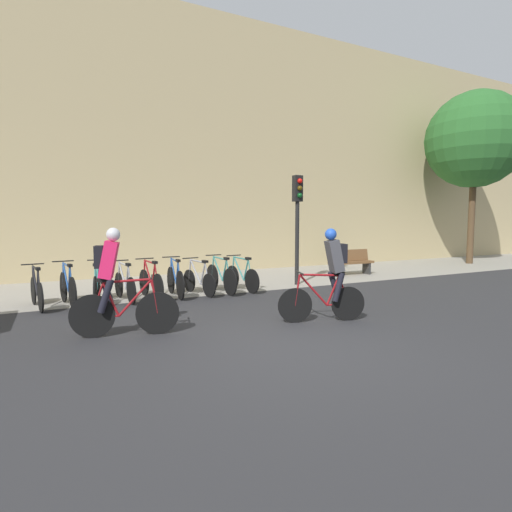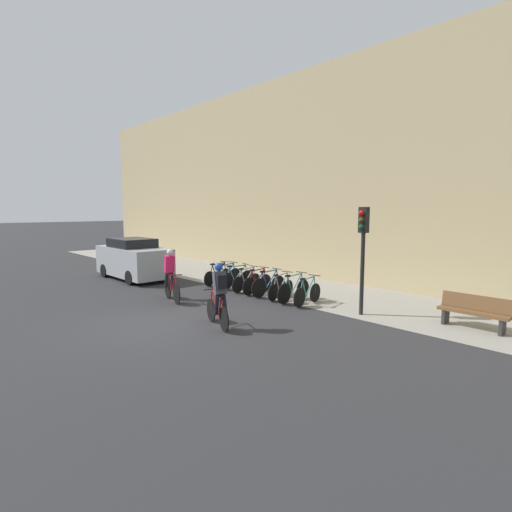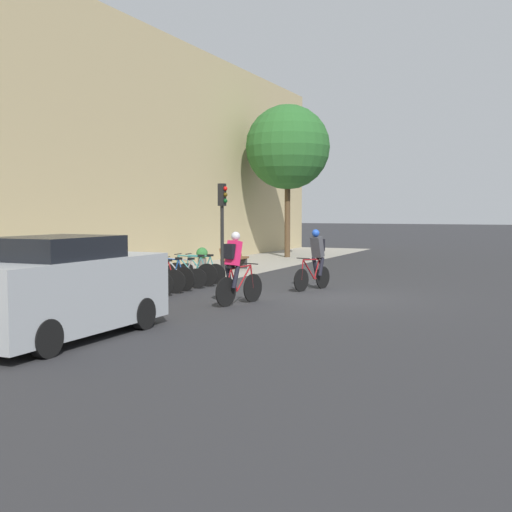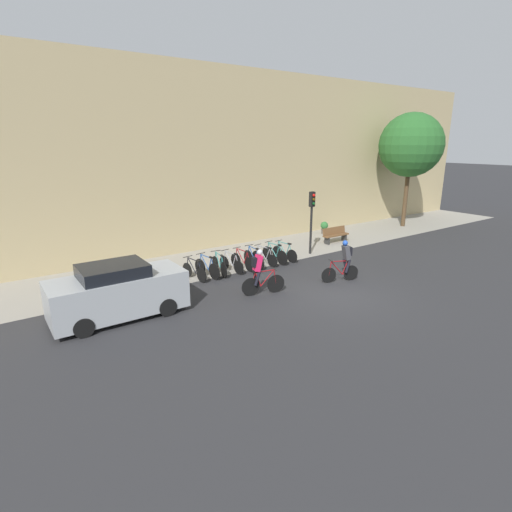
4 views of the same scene
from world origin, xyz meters
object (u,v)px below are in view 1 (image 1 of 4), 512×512
parked_bike_5 (175,280)px  parked_bike_1 (68,288)px  potted_plant (339,257)px  parked_bike_6 (199,280)px  parked_bike_8 (242,277)px  parked_bike_7 (221,277)px  traffic_light_pole (298,209)px  cyclist_grey (331,272)px  parked_bike_2 (97,286)px  bench (350,262)px  parked_bike_0 (37,291)px  parked_bike_3 (125,285)px  parked_bike_4 (151,282)px  cyclist_pink (114,280)px

parked_bike_5 → parked_bike_1: bearing=-180.0°
parked_bike_5 → potted_plant: parked_bike_5 is taller
parked_bike_6 → parked_bike_8: parked_bike_8 is taller
parked_bike_8 → parked_bike_6: bearing=-179.9°
parked_bike_8 → potted_plant: size_ratio=2.08×
parked_bike_1 → parked_bike_7: (3.69, -0.00, -0.00)m
parked_bike_5 → parked_bike_8: 1.85m
parked_bike_5 → parked_bike_8: size_ratio=1.03×
parked_bike_7 → traffic_light_pole: size_ratio=0.54×
cyclist_grey → parked_bike_1: bearing=139.5°
parked_bike_2 → parked_bike_7: size_ratio=0.97×
parked_bike_7 → bench: parked_bike_7 is taller
parked_bike_0 → potted_plant: (10.78, 3.21, 0.05)m
parked_bike_3 → potted_plant: size_ratio=2.11×
parked_bike_7 → parked_bike_8: parked_bike_7 is taller
parked_bike_5 → potted_plant: (7.70, 3.21, 0.02)m
parked_bike_4 → bench: (7.21, 1.18, 0.07)m
parked_bike_1 → parked_bike_6: bearing=-0.0°
parked_bike_8 → traffic_light_pole: bearing=6.4°
parked_bike_3 → parked_bike_8: parked_bike_8 is taller
parked_bike_1 → traffic_light_pole: traffic_light_pole is taller
parked_bike_0 → parked_bike_6: size_ratio=1.02×
parked_bike_7 → traffic_light_pole: 3.14m
cyclist_pink → parked_bike_7: (3.06, 3.01, -0.53)m
cyclist_pink → parked_bike_2: 3.05m
cyclist_grey → parked_bike_8: 3.82m
traffic_light_pole → potted_plant: 5.27m
parked_bike_8 → parked_bike_5: bearing=180.0°
parked_bike_6 → parked_bike_7: parked_bike_7 is taller
cyclist_pink → parked_bike_5: bearing=58.7°
cyclist_grey → parked_bike_1: 5.85m
cyclist_pink → potted_plant: (9.53, 6.21, -0.51)m
potted_plant → parked_bike_0: bearing=-163.4°
parked_bike_1 → potted_plant: parked_bike_1 is taller
parked_bike_5 → parked_bike_6: 0.62m
parked_bike_1 → potted_plant: (10.16, 3.21, 0.02)m
parked_bike_3 → parked_bike_6: bearing=-0.0°
cyclist_grey → potted_plant: bearing=50.6°
parked_bike_1 → bench: bearing=7.4°
parked_bike_5 → parked_bike_7: size_ratio=0.95×
parked_bike_3 → potted_plant: parked_bike_3 is taller
bench → parked_bike_6: bearing=-168.8°
cyclist_grey → parked_bike_1: (-4.43, 3.78, -0.53)m
parked_bike_7 → bench: size_ratio=1.00×
parked_bike_7 → parked_bike_4: bearing=180.0°
parked_bike_1 → parked_bike_6: (3.08, -0.00, -0.04)m
parked_bike_5 → parked_bike_7: same height
parked_bike_0 → parked_bike_1: 0.61m
parked_bike_1 → parked_bike_5: size_ratio=1.01×
parked_bike_0 → parked_bike_1: bearing=0.1°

